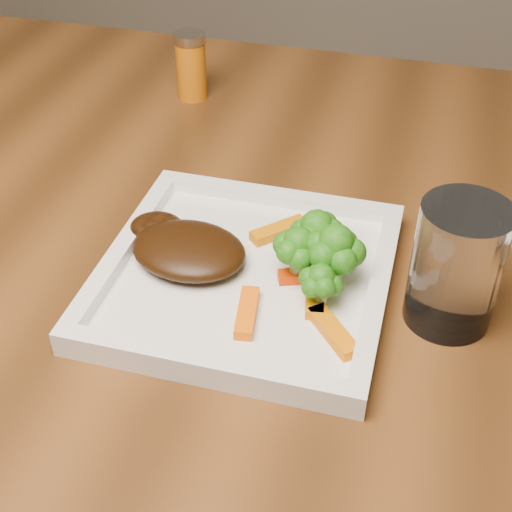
% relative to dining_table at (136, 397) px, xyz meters
% --- Properties ---
extents(floor, '(4.00, 4.00, 0.01)m').
position_rel_dining_table_xyz_m(floor, '(-0.09, 0.06, -0.38)').
color(floor, '#472814').
rests_on(floor, ground).
extents(dining_table, '(1.60, 0.90, 0.75)m').
position_rel_dining_table_xyz_m(dining_table, '(0.00, 0.00, 0.00)').
color(dining_table, '#5E3515').
rests_on(dining_table, floor).
extents(plate, '(0.27, 0.27, 0.01)m').
position_rel_dining_table_xyz_m(plate, '(0.21, -0.12, 0.38)').
color(plate, white).
rests_on(plate, dining_table).
extents(steak, '(0.12, 0.10, 0.03)m').
position_rel_dining_table_xyz_m(steak, '(0.15, -0.12, 0.40)').
color(steak, black).
rests_on(steak, plate).
extents(broccoli_0, '(0.06, 0.06, 0.07)m').
position_rel_dining_table_xyz_m(broccoli_0, '(0.27, -0.09, 0.42)').
color(broccoli_0, '#116B13').
rests_on(broccoli_0, plate).
extents(broccoli_1, '(0.07, 0.07, 0.06)m').
position_rel_dining_table_xyz_m(broccoli_1, '(0.29, -0.11, 0.42)').
color(broccoli_1, '#226110').
rests_on(broccoli_1, plate).
extents(broccoli_2, '(0.06, 0.06, 0.06)m').
position_rel_dining_table_xyz_m(broccoli_2, '(0.29, -0.15, 0.42)').
color(broccoli_2, '#2E6711').
rests_on(broccoli_2, plate).
extents(broccoli_3, '(0.07, 0.07, 0.06)m').
position_rel_dining_table_xyz_m(broccoli_3, '(0.26, -0.11, 0.42)').
color(broccoli_3, '#356C12').
rests_on(broccoli_3, plate).
extents(carrot_1, '(0.05, 0.06, 0.01)m').
position_rel_dining_table_xyz_m(carrot_1, '(0.31, -0.18, 0.39)').
color(carrot_1, orange).
rests_on(carrot_1, plate).
extents(carrot_2, '(0.03, 0.06, 0.01)m').
position_rel_dining_table_xyz_m(carrot_2, '(0.23, -0.18, 0.39)').
color(carrot_2, '#F86404').
rests_on(carrot_2, plate).
extents(carrot_4, '(0.05, 0.06, 0.01)m').
position_rel_dining_table_xyz_m(carrot_4, '(0.22, -0.05, 0.39)').
color(carrot_4, '#D17003').
rests_on(carrot_4, plate).
extents(carrot_5, '(0.03, 0.06, 0.01)m').
position_rel_dining_table_xyz_m(carrot_5, '(0.28, -0.14, 0.39)').
color(carrot_5, '#D26F03').
rests_on(carrot_5, plate).
extents(carrot_6, '(0.05, 0.03, 0.01)m').
position_rel_dining_table_xyz_m(carrot_6, '(0.27, -0.11, 0.39)').
color(carrot_6, red).
rests_on(carrot_6, plate).
extents(spice_shaker, '(0.04, 0.04, 0.09)m').
position_rel_dining_table_xyz_m(spice_shaker, '(0.03, 0.24, 0.42)').
color(spice_shaker, '#BF620A').
rests_on(spice_shaker, dining_table).
extents(drinking_glass, '(0.10, 0.10, 0.12)m').
position_rel_dining_table_xyz_m(drinking_glass, '(0.40, -0.12, 0.44)').
color(drinking_glass, silver).
rests_on(drinking_glass, dining_table).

